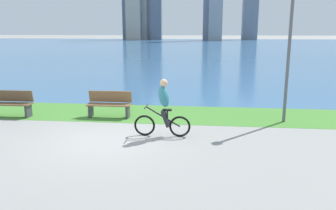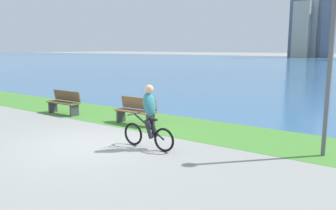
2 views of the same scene
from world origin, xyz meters
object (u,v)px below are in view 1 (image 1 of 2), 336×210
(bench_far_along_path, at_px, (109,104))
(bench_near_path, at_px, (11,104))
(lamppost_tall, at_px, (290,38))
(cyclist_lead, at_px, (163,108))

(bench_far_along_path, bearing_deg, bench_near_path, -175.59)
(bench_near_path, xyz_separation_m, bench_far_along_path, (3.43, 0.26, 0.00))
(bench_far_along_path, bearing_deg, lamppost_tall, 0.20)
(cyclist_lead, bearing_deg, bench_near_path, 163.16)
(cyclist_lead, height_order, lamppost_tall, lamppost_tall)
(lamppost_tall, bearing_deg, bench_near_path, -178.24)
(cyclist_lead, relative_size, bench_far_along_path, 1.10)
(bench_near_path, bearing_deg, lamppost_tall, 1.76)
(cyclist_lead, bearing_deg, bench_far_along_path, 137.36)
(lamppost_tall, bearing_deg, cyclist_lead, -152.30)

